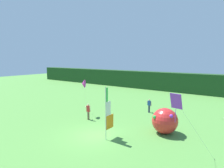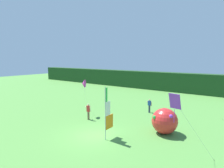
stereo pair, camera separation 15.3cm
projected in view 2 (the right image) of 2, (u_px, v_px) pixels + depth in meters
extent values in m
plane|color=#518E3D|center=(94.00, 136.00, 15.79)|extent=(120.00, 120.00, 0.00)
cube|color=#1E421E|center=(183.00, 83.00, 35.74)|extent=(80.00, 2.40, 3.63)
cylinder|color=#B7B7BC|center=(105.00, 114.00, 14.73)|extent=(0.06, 0.06, 4.22)
cube|color=orange|center=(109.00, 122.00, 15.24)|extent=(0.02, 0.97, 1.13)
cube|color=white|center=(108.00, 109.00, 14.95)|extent=(0.02, 0.60, 1.13)
cube|color=green|center=(106.00, 95.00, 14.65)|extent=(0.02, 0.23, 1.13)
cylinder|color=#2D334C|center=(149.00, 109.00, 22.45)|extent=(0.22, 0.22, 0.87)
cube|color=#284CA8|center=(150.00, 103.00, 22.36)|extent=(0.36, 0.20, 0.54)
sphere|color=tan|center=(150.00, 100.00, 22.31)|extent=(0.20, 0.20, 0.20)
cylinder|color=tan|center=(148.00, 102.00, 22.54)|extent=(0.09, 0.48, 0.42)
cylinder|color=tan|center=(151.00, 104.00, 22.24)|extent=(0.09, 0.14, 0.56)
cylinder|color=brown|center=(88.00, 116.00, 19.91)|extent=(0.22, 0.22, 0.85)
cube|color=red|center=(88.00, 109.00, 19.81)|extent=(0.36, 0.20, 0.62)
sphere|color=beige|center=(88.00, 105.00, 19.75)|extent=(0.20, 0.20, 0.20)
cylinder|color=beige|center=(87.00, 107.00, 19.98)|extent=(0.09, 0.48, 0.42)
cylinder|color=beige|center=(90.00, 109.00, 19.68)|extent=(0.09, 0.14, 0.56)
sphere|color=red|center=(165.00, 121.00, 16.13)|extent=(2.19, 2.19, 2.19)
sphere|color=green|center=(154.00, 117.00, 15.77)|extent=(0.31, 0.31, 0.31)
sphere|color=purple|center=(171.00, 116.00, 15.22)|extent=(0.31, 0.31, 0.31)
sphere|color=purple|center=(169.00, 112.00, 16.74)|extent=(0.31, 0.31, 0.31)
cylinder|color=brown|center=(223.00, 119.00, 19.85)|extent=(0.03, 0.03, 0.08)
cylinder|color=brown|center=(87.00, 108.00, 24.38)|extent=(0.03, 0.03, 0.08)
cylinder|color=silver|center=(85.00, 97.00, 22.77)|extent=(1.67, 2.24, 3.58)
cone|color=#DB33A8|center=(84.00, 84.00, 21.16)|extent=(0.73, 0.96, 0.92)
cylinder|color=brown|center=(214.00, 160.00, 11.96)|extent=(0.03, 0.03, 0.08)
cylinder|color=silver|center=(196.00, 134.00, 10.87)|extent=(1.61, 3.22, 4.17)
cube|color=purple|center=(175.00, 101.00, 9.78)|extent=(0.65, 0.37, 0.83)
cylinder|color=purple|center=(174.00, 116.00, 9.88)|extent=(0.02, 0.02, 0.70)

